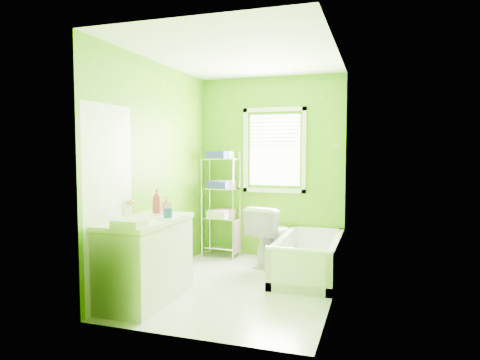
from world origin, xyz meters
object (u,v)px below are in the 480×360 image
(bathtub, at_px, (309,263))
(wire_shelf_unit, at_px, (222,193))
(vanity, at_px, (145,257))
(toilet, at_px, (271,235))

(bathtub, bearing_deg, wire_shelf_unit, 156.78)
(vanity, relative_size, wire_shelf_unit, 0.74)
(vanity, bearing_deg, bathtub, 43.98)
(vanity, xyz_separation_m, wire_shelf_unit, (0.10, 1.99, 0.48))
(bathtub, xyz_separation_m, wire_shelf_unit, (-1.36, 0.58, 0.77))
(bathtub, distance_m, wire_shelf_unit, 1.67)
(toilet, bearing_deg, vanity, 74.46)
(bathtub, relative_size, wire_shelf_unit, 1.01)
(bathtub, distance_m, toilet, 0.73)
(bathtub, bearing_deg, vanity, -136.02)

